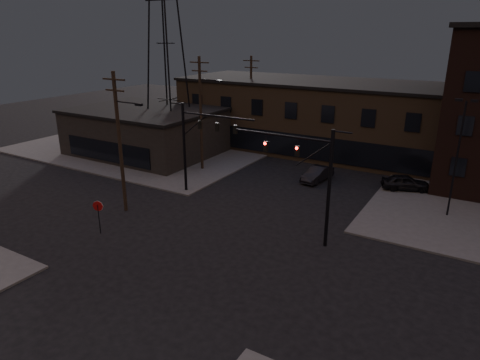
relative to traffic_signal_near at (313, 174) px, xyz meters
name	(u,v)px	position (x,y,z in m)	size (l,w,h in m)	color
ground	(208,249)	(-5.36, -4.50, -4.93)	(140.00, 140.00, 0.00)	black
sidewalk_nw	(167,140)	(-27.36, 17.50, -4.86)	(30.00, 30.00, 0.15)	#474744
building_row	(345,120)	(-5.36, 23.50, -0.93)	(40.00, 12.00, 8.00)	brown
building_left	(146,132)	(-25.36, 11.50, -2.43)	(16.00, 12.00, 5.00)	black
traffic_signal_near	(313,174)	(0.00, 0.00, 0.00)	(7.12, 0.24, 8.00)	black
traffic_signal_far	(196,139)	(-12.07, 3.50, 0.08)	(7.12, 0.24, 8.00)	black
stop_sign	(98,209)	(-13.36, -6.49, -3.09)	(0.72, 0.33, 2.48)	black
utility_pole_near	(120,140)	(-14.79, -2.50, 0.94)	(3.70, 0.28, 11.00)	black
utility_pole_mid	(201,112)	(-15.79, 9.50, 1.19)	(3.70, 0.28, 11.50)	black
utility_pole_far	(251,99)	(-16.86, 21.50, 0.85)	(2.20, 0.28, 11.00)	black
transmission_tower	(165,43)	(-23.36, 13.50, 7.57)	(7.00, 7.00, 25.00)	black
lot_light_a	(458,148)	(7.64, 9.50, 0.58)	(1.50, 0.28, 9.14)	black
parked_car_lot_a	(405,182)	(3.64, 13.68, -4.08)	(1.66, 4.12, 1.40)	black
parked_car_lot_b	(473,184)	(8.89, 16.23, -4.09)	(1.95, 4.79, 1.39)	#A5A5A7
car_crossing	(317,174)	(-4.21, 12.31, -4.25)	(1.45, 4.17, 1.37)	black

